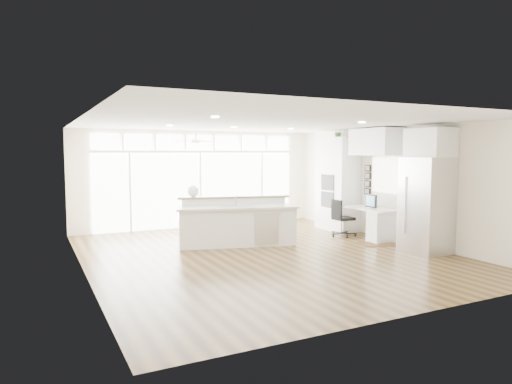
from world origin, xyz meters
name	(u,v)px	position (x,y,z in m)	size (l,w,h in m)	color
floor	(265,255)	(0.00, 0.00, -0.01)	(7.00, 8.00, 0.02)	#3C2912
ceiling	(265,123)	(0.00, 0.00, 2.70)	(7.00, 8.00, 0.02)	silver
wall_back	(199,179)	(0.00, 4.00, 1.35)	(7.00, 0.04, 2.70)	white
wall_front	(412,212)	(0.00, -4.00, 1.35)	(7.00, 0.04, 2.70)	white
wall_left	(83,197)	(-3.50, 0.00, 1.35)	(0.04, 8.00, 2.70)	white
wall_right	(395,184)	(3.50, 0.00, 1.35)	(0.04, 8.00, 2.70)	white
glass_wall	(200,190)	(0.00, 3.94, 1.05)	(5.80, 0.06, 2.08)	white
transom_row	(199,142)	(0.00, 3.94, 2.38)	(5.90, 0.06, 0.40)	white
desk_window	(385,175)	(3.46, 0.30, 1.55)	(0.04, 0.85, 0.85)	white
ceiling_fan	(196,137)	(-0.50, 2.80, 2.48)	(1.16, 1.16, 0.32)	white
recessed_lights	(260,124)	(0.00, 0.20, 2.68)	(3.40, 3.00, 0.02)	white
oven_cabinet	(337,184)	(3.17, 1.80, 1.25)	(0.64, 1.20, 2.50)	white
desk_nook	(373,223)	(3.13, 0.30, 0.38)	(0.72, 1.30, 0.76)	white
upper_cabinets	(376,142)	(3.17, 0.30, 2.35)	(0.64, 1.30, 0.64)	white
refrigerator	(426,205)	(3.11, -1.35, 1.00)	(0.76, 0.90, 2.00)	silver
fridge_cabinet	(430,143)	(3.17, -1.35, 2.30)	(0.64, 0.90, 0.60)	white
framed_photos	(368,180)	(3.46, 0.92, 1.40)	(0.06, 0.22, 0.80)	black
kitchen_island	(237,221)	(-0.13, 1.10, 0.54)	(2.73, 1.03, 1.08)	white
rug	(379,244)	(2.81, -0.26, 0.01)	(0.81, 0.59, 0.01)	#331E10
office_chair	(343,218)	(2.71, 0.91, 0.46)	(0.48, 0.44, 0.92)	black
fishbowl	(193,191)	(-0.95, 1.73, 1.22)	(0.27, 0.27, 0.27)	white
monitor	(371,201)	(3.05, 0.30, 0.94)	(0.07, 0.43, 0.36)	black
keyboard	(365,208)	(2.88, 0.30, 0.77)	(0.11, 0.29, 0.01)	silver
potted_plant	(338,133)	(3.17, 1.80, 2.62)	(0.29, 0.32, 0.25)	#2D5E28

